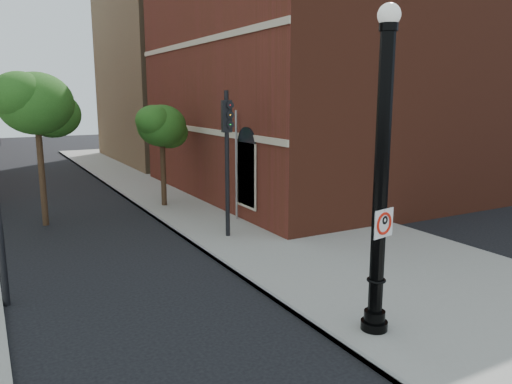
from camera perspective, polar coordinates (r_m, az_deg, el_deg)
ground at (r=10.47m, az=-2.08°, el=-18.18°), size 120.00×120.00×0.00m
sidewalk_right at (r=21.40m, az=0.16°, el=-2.64°), size 8.00×60.00×0.12m
curb_edge at (r=19.84m, az=-9.89°, el=-3.87°), size 0.10×60.00×0.14m
brick_wall_building at (r=29.95m, az=13.63°, el=12.91°), size 22.30×16.30×12.50m
bg_building_tan_b at (r=43.19m, az=-1.16°, el=13.51°), size 22.00×14.00×14.00m
lamppost at (r=10.55m, az=14.05°, el=0.07°), size 0.58×0.58×6.85m
no_parking_sign at (r=10.54m, az=14.40°, el=-3.46°), size 0.59×0.15×0.60m
traffic_signal_right at (r=17.47m, az=-3.32°, el=5.88°), size 0.39×0.46×5.27m
utility_pole at (r=20.06m, az=-2.25°, el=2.86°), size 0.09×0.09×4.53m
street_tree_a at (r=21.15m, az=-23.74°, el=9.08°), size 3.33×3.01×5.99m
street_tree_c at (r=23.00m, az=-10.69°, el=7.31°), size 2.61×2.36×4.70m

